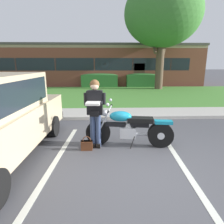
{
  "coord_description": "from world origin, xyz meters",
  "views": [
    {
      "loc": [
        -0.83,
        -3.56,
        2.07
      ],
      "look_at": [
        -0.65,
        1.31,
        0.85
      ],
      "focal_mm": 30.98,
      "sensor_mm": 36.0,
      "label": 1
    }
  ],
  "objects_px": {
    "shade_tree": "(163,14)",
    "brick_building": "(97,65)",
    "motorcycle": "(132,128)",
    "handbag": "(87,144)",
    "hedge_left": "(99,80)",
    "rider_person": "(95,108)",
    "hedge_center_left": "(142,80)"
  },
  "relations": [
    {
      "from": "shade_tree",
      "to": "brick_building",
      "type": "bearing_deg",
      "value": 127.13
    },
    {
      "from": "motorcycle",
      "to": "handbag",
      "type": "xyz_separation_m",
      "value": [
        -1.15,
        -0.24,
        -0.34
      ]
    },
    {
      "from": "handbag",
      "to": "motorcycle",
      "type": "bearing_deg",
      "value": 11.54
    },
    {
      "from": "shade_tree",
      "to": "hedge_left",
      "type": "xyz_separation_m",
      "value": [
        -4.91,
        1.68,
        -5.08
      ]
    },
    {
      "from": "rider_person",
      "to": "hedge_center_left",
      "type": "height_order",
      "value": "rider_person"
    },
    {
      "from": "shade_tree",
      "to": "hedge_center_left",
      "type": "distance_m",
      "value": 5.46
    },
    {
      "from": "motorcycle",
      "to": "brick_building",
      "type": "xyz_separation_m",
      "value": [
        -1.62,
        18.28,
        1.46
      ]
    },
    {
      "from": "rider_person",
      "to": "brick_building",
      "type": "height_order",
      "value": "brick_building"
    },
    {
      "from": "handbag",
      "to": "hedge_center_left",
      "type": "height_order",
      "value": "hedge_center_left"
    },
    {
      "from": "motorcycle",
      "to": "shade_tree",
      "type": "distance_m",
      "value": 12.92
    },
    {
      "from": "handbag",
      "to": "shade_tree",
      "type": "height_order",
      "value": "shade_tree"
    },
    {
      "from": "rider_person",
      "to": "handbag",
      "type": "xyz_separation_m",
      "value": [
        -0.21,
        -0.19,
        -0.86
      ]
    },
    {
      "from": "hedge_left",
      "to": "handbag",
      "type": "bearing_deg",
      "value": -89.93
    },
    {
      "from": "brick_building",
      "to": "hedge_left",
      "type": "bearing_deg",
      "value": -85.24
    },
    {
      "from": "rider_person",
      "to": "handbag",
      "type": "height_order",
      "value": "rider_person"
    },
    {
      "from": "handbag",
      "to": "rider_person",
      "type": "bearing_deg",
      "value": 42.63
    },
    {
      "from": "motorcycle",
      "to": "hedge_left",
      "type": "height_order",
      "value": "hedge_left"
    },
    {
      "from": "rider_person",
      "to": "shade_tree",
      "type": "height_order",
      "value": "shade_tree"
    },
    {
      "from": "hedge_center_left",
      "to": "motorcycle",
      "type": "bearing_deg",
      "value": -101.67
    },
    {
      "from": "handbag",
      "to": "hedge_left",
      "type": "xyz_separation_m",
      "value": [
        -0.01,
        13.12,
        0.51
      ]
    },
    {
      "from": "motorcycle",
      "to": "handbag",
      "type": "distance_m",
      "value": 1.22
    },
    {
      "from": "shade_tree",
      "to": "hedge_center_left",
      "type": "bearing_deg",
      "value": 122.77
    },
    {
      "from": "motorcycle",
      "to": "hedge_center_left",
      "type": "bearing_deg",
      "value": 78.33
    },
    {
      "from": "hedge_left",
      "to": "brick_building",
      "type": "bearing_deg",
      "value": 94.76
    },
    {
      "from": "handbag",
      "to": "hedge_left",
      "type": "relative_size",
      "value": 0.11
    },
    {
      "from": "handbag",
      "to": "shade_tree",
      "type": "relative_size",
      "value": 0.04
    },
    {
      "from": "rider_person",
      "to": "hedge_left",
      "type": "relative_size",
      "value": 0.53
    },
    {
      "from": "brick_building",
      "to": "shade_tree",
      "type": "bearing_deg",
      "value": -52.87
    },
    {
      "from": "motorcycle",
      "to": "hedge_center_left",
      "type": "xyz_separation_m",
      "value": [
        2.66,
        12.88,
        0.17
      ]
    },
    {
      "from": "handbag",
      "to": "hedge_center_left",
      "type": "relative_size",
      "value": 0.13
    },
    {
      "from": "rider_person",
      "to": "brick_building",
      "type": "relative_size",
      "value": 0.08
    },
    {
      "from": "motorcycle",
      "to": "hedge_left",
      "type": "distance_m",
      "value": 12.94
    }
  ]
}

